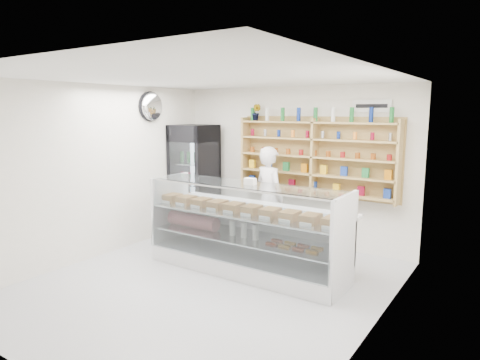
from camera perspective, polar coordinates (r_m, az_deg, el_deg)
The scene contains 8 objects.
room at distance 5.70m, azimuth -4.48°, elevation -0.66°, with size 5.00×5.00×5.00m.
display_counter at distance 6.46m, azimuth 0.86°, elevation -8.92°, with size 3.05×0.91×1.33m.
shop_worker at distance 7.47m, azimuth 3.96°, elevation -2.30°, with size 0.65×0.42×1.77m, color silver.
drinks_cooler at distance 8.41m, azimuth -6.11°, elevation 0.15°, with size 0.78×0.76×2.11m.
wall_shelving at distance 7.42m, azimuth 9.88°, elevation 3.04°, with size 2.84×0.28×1.33m.
potted_plant at distance 7.92m, azimuth 2.19°, elevation 9.01°, with size 0.17×0.13×0.30m, color #1E6626.
security_mirror at distance 7.96m, azimuth -11.62°, elevation 9.58°, with size 0.15×0.50×0.50m, color silver.
wall_sign at distance 7.19m, azimuth 17.16°, elevation 9.41°, with size 0.62×0.03×0.20m, color white.
Camera 1 is at (3.48, -4.41, 2.38)m, focal length 32.00 mm.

